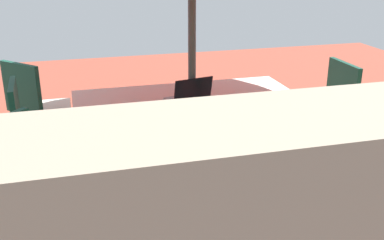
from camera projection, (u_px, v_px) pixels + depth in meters
name	position (u px, v px, depth m)	size (l,w,h in m)	color
ground_plane	(192.00, 185.00, 3.89)	(10.00, 10.00, 0.02)	brown
dining_table	(192.00, 108.00, 3.65)	(1.83, 1.17, 0.73)	silver
chair_northeast	(25.00, 191.00, 2.67)	(0.59, 0.59, 0.98)	silver
chair_east	(40.00, 137.00, 3.44)	(0.47, 0.46, 0.98)	silver
chair_west	(324.00, 112.00, 3.95)	(0.46, 0.46, 0.98)	silver
chair_southeast	(38.00, 107.00, 4.08)	(0.59, 0.59, 0.98)	silver
laptop	(189.00, 96.00, 3.64)	(0.36, 0.31, 0.21)	gray
cup	(221.00, 102.00, 3.50)	(0.08, 0.08, 0.09)	#286B33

